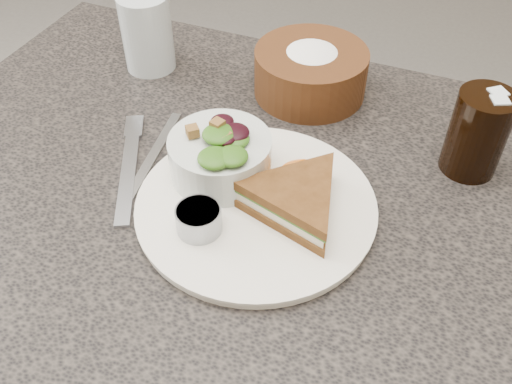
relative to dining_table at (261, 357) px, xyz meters
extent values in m
cube|color=black|center=(0.00, 0.00, 0.00)|extent=(1.00, 0.70, 0.75)
cylinder|color=silver|center=(0.00, -0.02, 0.38)|extent=(0.28, 0.28, 0.01)
cylinder|color=gray|center=(-0.04, -0.08, 0.40)|extent=(0.06, 0.06, 0.03)
cone|color=#F76605|center=(0.04, 0.04, 0.40)|extent=(0.07, 0.07, 0.03)
cube|color=#A6AAB5|center=(-0.17, -0.02, 0.38)|extent=(0.10, 0.17, 0.01)
cube|color=#A1A3A6|center=(-0.16, 0.01, 0.38)|extent=(0.04, 0.19, 0.00)
cylinder|color=#B4C1C7|center=(-0.27, 0.21, 0.43)|extent=(0.08, 0.08, 0.12)
camera|label=1|loc=(0.18, -0.45, 0.86)|focal=40.00mm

